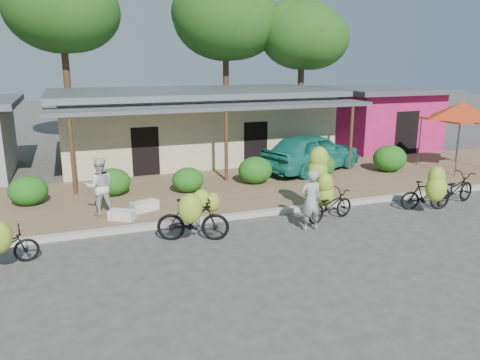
% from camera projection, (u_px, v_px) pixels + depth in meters
% --- Properties ---
extents(ground, '(100.00, 100.00, 0.00)m').
position_uv_depth(ground, '(297.00, 236.00, 12.81)').
color(ground, '#3F3D3A').
rests_on(ground, ground).
extents(sidewalk, '(60.00, 6.00, 0.12)m').
position_uv_depth(sidewalk, '(236.00, 189.00, 17.34)').
color(sidewalk, olive).
rests_on(sidewalk, ground).
extents(curb, '(60.00, 0.25, 0.15)m').
position_uv_depth(curb, '(268.00, 212.00, 14.61)').
color(curb, '#A8A399').
rests_on(curb, ground).
extents(shop_main, '(13.00, 8.50, 3.35)m').
position_uv_depth(shop_main, '(194.00, 124.00, 22.32)').
color(shop_main, beige).
rests_on(shop_main, ground).
extents(shop_pink, '(6.00, 6.00, 3.25)m').
position_uv_depth(shop_pink, '(377.00, 116.00, 25.90)').
color(shop_pink, '#D2205B').
rests_on(shop_pink, ground).
extents(tree_far_center, '(5.76, 5.68, 9.55)m').
position_uv_depth(tree_far_center, '(56.00, 6.00, 23.72)').
color(tree_far_center, '#533821').
rests_on(tree_far_center, ground).
extents(tree_center_right, '(6.16, 6.12, 9.52)m').
position_uv_depth(tree_center_right, '(222.00, 16.00, 27.24)').
color(tree_center_right, '#533821').
rests_on(tree_center_right, ground).
extents(tree_near_right, '(5.05, 4.92, 8.07)m').
position_uv_depth(tree_near_right, '(298.00, 33.00, 27.00)').
color(tree_near_right, '#533821').
rests_on(tree_near_right, ground).
extents(hedge_0, '(1.24, 1.11, 0.96)m').
position_uv_depth(hedge_0, '(28.00, 191.00, 15.10)').
color(hedge_0, '#145413').
rests_on(hedge_0, sidewalk).
extents(hedge_1, '(1.22, 1.10, 0.95)m').
position_uv_depth(hedge_1, '(113.00, 182.00, 16.19)').
color(hedge_1, '#145413').
rests_on(hedge_1, sidewalk).
extents(hedge_2, '(1.14, 1.02, 0.89)m').
position_uv_depth(hedge_2, '(188.00, 180.00, 16.61)').
color(hedge_2, '#145413').
rests_on(hedge_2, sidewalk).
extents(hedge_3, '(1.32, 1.18, 1.03)m').
position_uv_depth(hedge_3, '(255.00, 170.00, 17.77)').
color(hedge_3, '#145413').
rests_on(hedge_3, sidewalk).
extents(hedge_4, '(1.27, 1.15, 0.99)m').
position_uv_depth(hedge_4, '(320.00, 165.00, 18.65)').
color(hedge_4, '#145413').
rests_on(hedge_4, sidewalk).
extents(hedge_5, '(1.43, 1.29, 1.12)m').
position_uv_depth(hedge_5, '(390.00, 158.00, 19.68)').
color(hedge_5, '#145413').
rests_on(hedge_5, sidewalk).
extents(red_canopy, '(3.50, 3.50, 2.86)m').
position_uv_depth(red_canopy, '(462.00, 111.00, 19.79)').
color(red_canopy, '#59595E').
rests_on(red_canopy, sidewalk).
extents(bike_left, '(2.00, 1.46, 1.49)m').
position_uv_depth(bike_left, '(193.00, 218.00, 12.26)').
color(bike_left, black).
rests_on(bike_left, ground).
extents(bike_center, '(1.87, 1.34, 2.18)m').
position_uv_depth(bike_center, '(324.00, 191.00, 14.14)').
color(bike_center, black).
rests_on(bike_center, ground).
extents(bike_right, '(1.66, 1.34, 1.57)m').
position_uv_depth(bike_right, '(430.00, 191.00, 14.70)').
color(bike_right, black).
rests_on(bike_right, ground).
extents(bike_far_right, '(2.13, 1.20, 1.06)m').
position_uv_depth(bike_far_right, '(455.00, 189.00, 15.54)').
color(bike_far_right, black).
rests_on(bike_far_right, ground).
extents(loose_banana_a, '(0.55, 0.47, 0.69)m').
position_uv_depth(loose_banana_a, '(201.00, 200.00, 14.57)').
color(loose_banana_a, '#A4B82E').
rests_on(loose_banana_a, sidewalk).
extents(loose_banana_b, '(0.47, 0.40, 0.59)m').
position_uv_depth(loose_banana_b, '(213.00, 202.00, 14.54)').
color(loose_banana_b, '#A4B82E').
rests_on(loose_banana_b, sidewalk).
extents(loose_banana_c, '(0.50, 0.43, 0.63)m').
position_uv_depth(loose_banana_c, '(327.00, 189.00, 15.95)').
color(loose_banana_c, '#A4B82E').
rests_on(loose_banana_c, sidewalk).
extents(sack_near, '(0.94, 0.67, 0.30)m').
position_uv_depth(sack_near, '(144.00, 206.00, 14.60)').
color(sack_near, beige).
rests_on(sack_near, sidewalk).
extents(sack_far, '(0.84, 0.72, 0.28)m').
position_uv_depth(sack_far, '(122.00, 215.00, 13.80)').
color(sack_far, beige).
rests_on(sack_far, sidewalk).
extents(vendor, '(0.66, 0.44, 1.76)m').
position_uv_depth(vendor, '(311.00, 200.00, 13.07)').
color(vendor, gray).
rests_on(vendor, ground).
extents(bystander, '(0.86, 0.68, 1.76)m').
position_uv_depth(bystander, '(100.00, 187.00, 14.07)').
color(bystander, silver).
rests_on(bystander, sidewalk).
extents(teal_van, '(5.17, 3.54, 1.63)m').
position_uv_depth(teal_van, '(311.00, 152.00, 19.70)').
color(teal_van, '#197363').
rests_on(teal_van, sidewalk).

